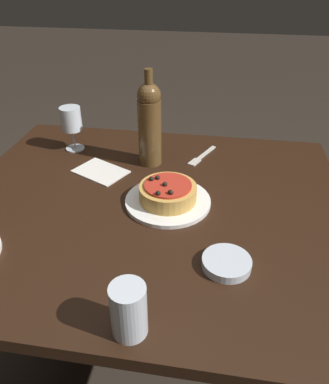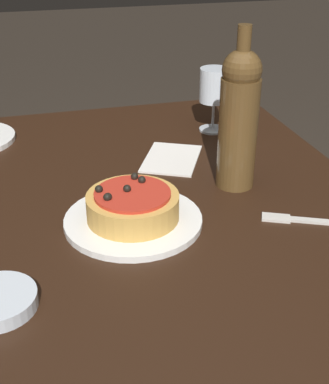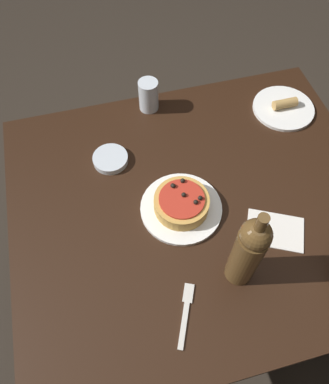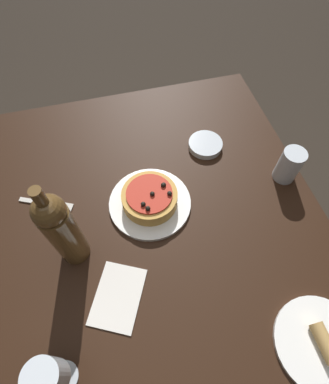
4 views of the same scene
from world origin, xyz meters
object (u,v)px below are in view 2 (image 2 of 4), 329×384
dining_table (125,252)px  wine_glass (214,88)px  wine_bottle (239,117)px  dinner_plate (133,220)px  fork (303,220)px  pizza (133,205)px

dining_table → wine_glass: (-0.33, 0.30, 0.21)m
wine_glass → wine_bottle: (0.29, -0.06, 0.03)m
dinner_plate → fork: bearing=76.1°
pizza → wine_glass: wine_glass is taller
pizza → fork: 0.31m
pizza → wine_bottle: wine_bottle is taller
dining_table → fork: 0.34m
fork → wine_glass: bearing=-64.2°
dinner_plate → fork: dinner_plate is taller
wine_glass → wine_bottle: size_ratio=0.50×
dining_table → dinner_plate: 0.12m
dining_table → wine_glass: wine_glass is taller
wine_glass → dinner_plate: bearing=-36.6°
wine_glass → fork: 0.47m
dining_table → wine_glass: size_ratio=7.18×
dining_table → pizza: bearing=7.2°
wine_glass → fork: (0.46, 0.01, -0.11)m
dining_table → fork: (0.13, 0.30, 0.10)m
dinner_plate → wine_bottle: size_ratio=0.78×
dining_table → wine_glass: 0.49m
wine_bottle → pizza: bearing=-67.5°
dinner_plate → wine_bottle: (-0.10, 0.23, 0.14)m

